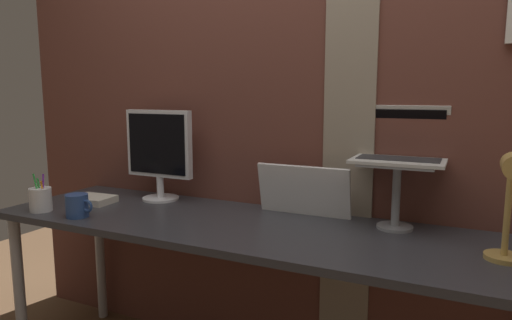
{
  "coord_description": "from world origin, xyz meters",
  "views": [
    {
      "loc": [
        0.66,
        -1.59,
        1.29
      ],
      "look_at": [
        -0.14,
        0.09,
        1.01
      ],
      "focal_mm": 31.57,
      "sensor_mm": 36.0,
      "label": 1
    }
  ],
  "objects": [
    {
      "name": "brick_wall_back",
      "position": [
        0.0,
        0.37,
        1.19
      ],
      "size": [
        3.31,
        0.16,
        2.38
      ],
      "color": "brown",
      "rests_on": "ground_plane"
    },
    {
      "name": "desk",
      "position": [
        -0.14,
        -0.01,
        0.69
      ],
      "size": [
        2.25,
        0.63,
        0.76
      ],
      "color": "#333338",
      "rests_on": "ground_plane"
    },
    {
      "name": "monitor",
      "position": [
        -0.72,
        0.19,
        1.02
      ],
      "size": [
        0.37,
        0.18,
        0.45
      ],
      "color": "white",
      "rests_on": "desk"
    },
    {
      "name": "laptop_stand",
      "position": [
        0.42,
        0.19,
        0.94
      ],
      "size": [
        0.28,
        0.22,
        0.26
      ],
      "color": "gray",
      "rests_on": "desk"
    },
    {
      "name": "laptop",
      "position": [
        0.42,
        0.26,
        1.08
      ],
      "size": [
        0.35,
        0.28,
        0.22
      ],
      "color": "silver",
      "rests_on": "laptop_stand"
    },
    {
      "name": "whiteboard_panel",
      "position": [
        0.03,
        0.22,
        0.87
      ],
      "size": [
        0.41,
        0.07,
        0.22
      ],
      "primitive_type": "cube",
      "rotation": [
        0.22,
        0.0,
        0.0
      ],
      "color": "white",
      "rests_on": "desk"
    },
    {
      "name": "desk_lamp",
      "position": [
        0.78,
        -0.06,
        0.98
      ],
      "size": [
        0.12,
        0.2,
        0.35
      ],
      "color": "tan",
      "rests_on": "desk"
    },
    {
      "name": "pen_cup",
      "position": [
        -1.06,
        -0.22,
        0.81
      ],
      "size": [
        0.1,
        0.1,
        0.17
      ],
      "color": "white",
      "rests_on": "desk"
    },
    {
      "name": "coffee_mug",
      "position": [
        -0.84,
        -0.22,
        0.81
      ],
      "size": [
        0.13,
        0.09,
        0.1
      ],
      "color": "#2D4C8C",
      "rests_on": "desk"
    },
    {
      "name": "paper_clutter_stack",
      "position": [
        -0.97,
        -0.01,
        0.78
      ],
      "size": [
        0.21,
        0.15,
        0.03
      ],
      "primitive_type": "cube",
      "rotation": [
        0.0,
        0.0,
        0.05
      ],
      "color": "silver",
      "rests_on": "desk"
    }
  ]
}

